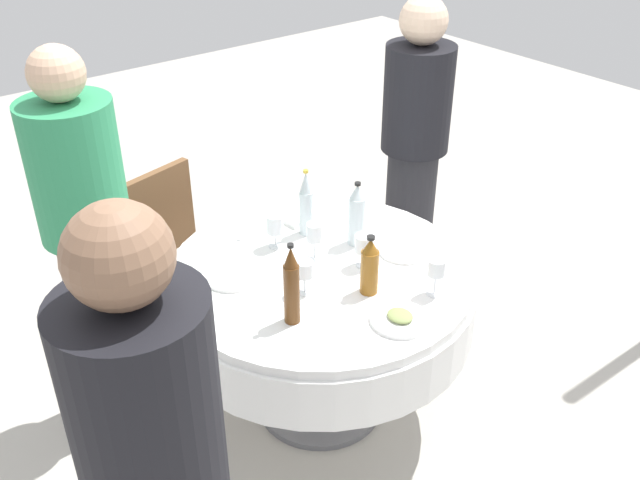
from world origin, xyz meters
TOP-DOWN VIEW (x-y plane):
  - ground_plane at (0.00, 0.00)m, footprint 10.00×10.00m
  - dining_table at (0.00, 0.00)m, footprint 1.25×1.25m
  - bottle_clear_mid at (-0.25, 0.13)m, footprint 0.06×0.06m
  - bottle_brown_near at (0.20, -0.29)m, footprint 0.06×0.06m
  - bottle_clear_right at (-0.06, 0.24)m, footprint 0.07×0.07m
  - bottle_amber_front at (0.24, 0.05)m, footprint 0.07×0.07m
  - wine_glass_front at (0.41, 0.23)m, footprint 0.07×0.07m
  - wine_glass_inner at (-0.07, 0.03)m, footprint 0.07×0.07m
  - wine_glass_outer at (-0.24, -0.04)m, footprint 0.07×0.07m
  - wine_glass_west at (0.09, -0.15)m, footprint 0.07×0.07m
  - wine_glass_east at (0.09, 0.15)m, footprint 0.08×0.08m
  - plate_east at (-0.16, -0.31)m, footprint 0.22×0.22m
  - plate_south at (0.45, 0.01)m, footprint 0.22×0.22m
  - plate_far at (0.12, 0.35)m, footprint 0.21×0.21m
  - fork_near at (-0.42, -0.06)m, footprint 0.09×0.17m
  - folded_napkin at (-0.40, 0.18)m, footprint 0.20×0.20m
  - person_mid at (-0.54, -0.71)m, footprint 0.34×0.34m
  - person_right at (-0.46, 0.97)m, footprint 0.34×0.34m
  - chair_outer at (-1.05, -0.25)m, footprint 0.48×0.48m

SIDE VIEW (x-z plane):
  - ground_plane at x=0.00m, z-range 0.00..0.00m
  - chair_outer at x=-1.05m, z-range 0.08..0.95m
  - dining_table at x=0.00m, z-range 0.22..0.96m
  - fork_near at x=-0.42m, z-range 0.74..0.74m
  - plate_east at x=-0.16m, z-range 0.74..0.76m
  - plate_far at x=0.12m, z-range 0.74..0.76m
  - plate_south at x=0.45m, z-range 0.73..0.77m
  - folded_napkin at x=-0.40m, z-range 0.74..0.76m
  - person_right at x=-0.46m, z-range 0.04..1.63m
  - wine_glass_east at x=0.09m, z-range 0.77..0.91m
  - wine_glass_outer at x=-0.24m, z-range 0.77..0.92m
  - wine_glass_west at x=0.09m, z-range 0.77..0.91m
  - bottle_amber_front at x=0.24m, z-range 0.73..0.98m
  - wine_glass_front at x=0.41m, z-range 0.78..0.93m
  - wine_glass_inner at x=-0.07m, z-range 0.78..0.94m
  - person_mid at x=-0.54m, z-range 0.04..1.68m
  - bottle_clear_right at x=-0.06m, z-range 0.73..1.02m
  - bottle_clear_mid at x=-0.25m, z-range 0.73..1.03m
  - bottle_brown_near at x=0.20m, z-range 0.73..1.05m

